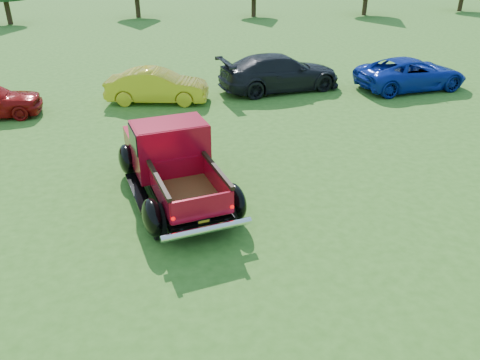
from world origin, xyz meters
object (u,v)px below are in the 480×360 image
at_px(show_car_yellow, 157,86).
at_px(show_car_grey, 280,72).
at_px(pickup_truck, 171,159).
at_px(show_car_blue, 411,74).

xyz_separation_m(show_car_yellow, show_car_grey, (4.83, 0.85, 0.10)).
relative_size(pickup_truck, show_car_yellow, 1.33).
bearing_deg(show_car_yellow, pickup_truck, -167.03).
distance_m(show_car_yellow, show_car_blue, 10.10).
bearing_deg(show_car_yellow, show_car_grey, -69.82).
xyz_separation_m(show_car_grey, show_car_blue, (5.26, -0.66, -0.09)).
relative_size(pickup_truck, show_car_grey, 1.01).
bearing_deg(show_car_yellow, show_car_blue, -78.73).
distance_m(show_car_yellow, show_car_grey, 4.91).
relative_size(show_car_yellow, show_car_grey, 0.76).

